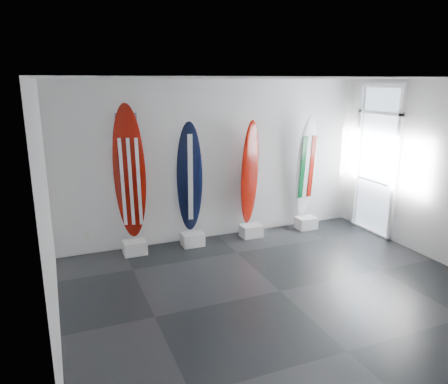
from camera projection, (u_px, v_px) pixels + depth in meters
name	position (u px, v px, depth m)	size (l,w,h in m)	color
floor	(280.00, 291.00, 6.21)	(6.00, 6.00, 0.00)	black
ceiling	(288.00, 78.00, 5.45)	(6.00, 6.00, 0.00)	white
wall_back	(217.00, 161.00, 8.07)	(6.00, 6.00, 0.00)	white
wall_front	(433.00, 261.00, 3.59)	(6.00, 6.00, 0.00)	white
wall_left	(47.00, 217.00, 4.73)	(5.00, 5.00, 0.00)	white
wall_right	(445.00, 174.00, 6.93)	(5.00, 5.00, 0.00)	white
display_block_usa	(135.00, 247.00, 7.51)	(0.40, 0.30, 0.24)	white
surfboard_usa	(130.00, 174.00, 7.27)	(0.54, 0.08, 2.40)	#8A0D04
display_block_navy	(193.00, 239.00, 7.90)	(0.40, 0.30, 0.24)	white
surfboard_navy	(190.00, 178.00, 7.70)	(0.47, 0.08, 2.06)	black
display_block_swiss	(251.00, 231.00, 8.35)	(0.40, 0.30, 0.24)	white
surfboard_swiss	(250.00, 173.00, 8.15)	(0.46, 0.08, 2.03)	#8A0D04
display_block_italy	(306.00, 223.00, 8.81)	(0.40, 0.30, 0.24)	white
surfboard_italy	(306.00, 167.00, 8.60)	(0.47, 0.08, 2.08)	white
wall_outlet	(87.00, 235.00, 7.45)	(0.09, 0.02, 0.13)	silver
glass_door	(376.00, 162.00, 8.32)	(0.12, 1.16, 2.85)	white
balcony	(422.00, 201.00, 9.04)	(2.80, 2.20, 1.20)	slate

